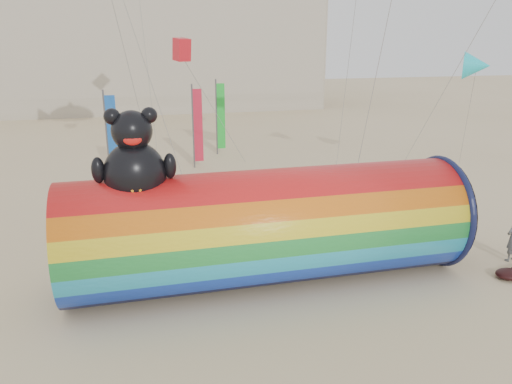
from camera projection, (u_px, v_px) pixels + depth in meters
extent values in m
plane|color=#CCB58C|center=(253.00, 270.00, 17.63)|extent=(160.00, 160.00, 0.00)
cube|color=#B7AD99|center=(45.00, 17.00, 54.43)|extent=(60.00, 15.00, 20.00)
cube|color=#28303D|center=(33.00, 9.00, 47.28)|extent=(59.50, 0.12, 17.00)
cylinder|color=red|center=(268.00, 226.00, 16.43)|extent=(13.03, 3.80, 3.80)
torus|color=#0F1438|center=(439.00, 211.00, 17.94)|extent=(0.26, 3.99, 3.99)
cylinder|color=black|center=(442.00, 210.00, 17.98)|extent=(0.07, 3.76, 3.76)
ellipsoid|color=black|center=(135.00, 174.00, 14.85)|extent=(1.86, 1.66, 1.96)
ellipsoid|color=#F5A319|center=(136.00, 183.00, 14.33)|extent=(0.96, 0.42, 0.84)
sphere|color=black|center=(132.00, 131.00, 14.47)|extent=(1.19, 1.19, 1.19)
sphere|color=black|center=(112.00, 117.00, 14.22)|extent=(0.48, 0.48, 0.48)
sphere|color=black|center=(149.00, 115.00, 14.46)|extent=(0.48, 0.48, 0.48)
ellipsoid|color=red|center=(132.00, 140.00, 14.06)|extent=(0.53, 0.19, 0.33)
ellipsoid|color=black|center=(98.00, 170.00, 14.44)|extent=(0.39, 0.39, 0.78)
ellipsoid|color=black|center=(170.00, 166.00, 14.93)|extent=(0.39, 0.39, 0.78)
ellipsoid|color=black|center=(509.00, 274.00, 16.97)|extent=(0.91, 0.77, 0.32)
cylinder|color=#59595E|center=(107.00, 138.00, 27.43)|extent=(0.10, 0.10, 5.20)
cube|color=blue|center=(113.00, 136.00, 27.49)|extent=(0.56, 0.06, 4.50)
cylinder|color=#59595E|center=(193.00, 127.00, 30.81)|extent=(0.10, 0.10, 5.20)
cube|color=red|center=(198.00, 126.00, 30.87)|extent=(0.56, 0.06, 4.50)
cylinder|color=#59595E|center=(217.00, 117.00, 34.44)|extent=(0.10, 0.10, 5.20)
cube|color=green|center=(221.00, 116.00, 34.50)|extent=(0.56, 0.06, 4.50)
cube|color=red|center=(182.00, 50.00, 22.41)|extent=(0.61, 0.61, 0.98)
cone|color=#1BCADC|center=(477.00, 66.00, 25.38)|extent=(1.42, 1.42, 1.28)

